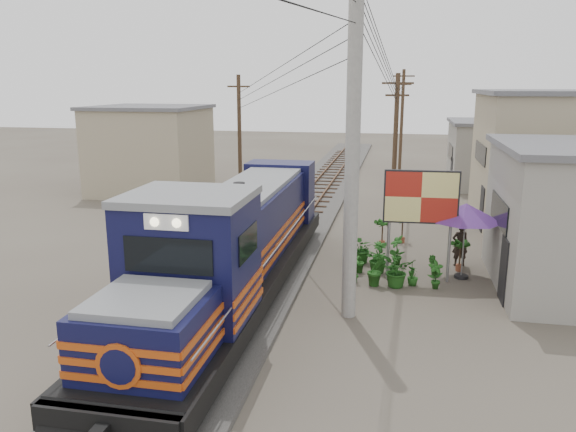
% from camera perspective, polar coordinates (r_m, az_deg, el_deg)
% --- Properties ---
extents(ground, '(120.00, 120.00, 0.00)m').
position_cam_1_polar(ground, '(17.53, -5.31, -8.50)').
color(ground, '#473F35').
rests_on(ground, ground).
extents(ballast, '(3.60, 70.00, 0.16)m').
position_cam_1_polar(ballast, '(26.79, 0.74, -0.52)').
color(ballast, '#595651').
rests_on(ballast, ground).
extents(track, '(1.15, 70.00, 0.12)m').
position_cam_1_polar(track, '(26.75, 0.75, -0.14)').
color(track, '#51331E').
rests_on(track, ground).
extents(locomotive, '(2.90, 15.77, 3.91)m').
position_cam_1_polar(locomotive, '(16.98, -5.42, -3.12)').
color(locomotive, black).
rests_on(locomotive, ground).
extents(utility_pole_main, '(0.40, 0.40, 10.00)m').
position_cam_1_polar(utility_pole_main, '(15.20, 6.60, 7.57)').
color(utility_pole_main, '#9E9B93').
rests_on(utility_pole_main, ground).
extents(wooden_pole_mid, '(1.60, 0.24, 7.00)m').
position_cam_1_polar(wooden_pole_mid, '(29.71, 10.85, 7.66)').
color(wooden_pole_mid, '#4C3826').
rests_on(wooden_pole_mid, ground).
extents(wooden_pole_far, '(1.60, 0.24, 7.50)m').
position_cam_1_polar(wooden_pole_far, '(43.65, 11.49, 9.73)').
color(wooden_pole_far, '#4C3826').
rests_on(wooden_pole_far, ground).
extents(wooden_pole_left, '(1.60, 0.24, 7.00)m').
position_cam_1_polar(wooden_pole_left, '(35.07, -4.96, 8.69)').
color(wooden_pole_left, '#4C3826').
rests_on(wooden_pole_left, ground).
extents(power_lines, '(9.65, 19.00, 3.30)m').
position_cam_1_polar(power_lines, '(24.58, -0.21, 15.83)').
color(power_lines, black).
rests_on(power_lines, ground).
extents(shophouse_mid, '(8.40, 7.35, 6.20)m').
position_cam_1_polar(shophouse_mid, '(28.85, 26.89, 5.16)').
color(shophouse_mid, tan).
rests_on(shophouse_mid, ground).
extents(shophouse_back, '(6.30, 6.30, 4.20)m').
position_cam_1_polar(shophouse_back, '(38.35, 20.69, 5.93)').
color(shophouse_back, gray).
rests_on(shophouse_back, ground).
extents(shophouse_left, '(6.30, 6.30, 5.20)m').
position_cam_1_polar(shophouse_left, '(35.06, -13.77, 6.60)').
color(shophouse_left, tan).
rests_on(shophouse_left, ground).
extents(billboard, '(2.44, 0.22, 3.76)m').
position_cam_1_polar(billboard, '(18.88, 13.37, 1.60)').
color(billboard, '#99999E').
rests_on(billboard, ground).
extents(market_umbrella, '(2.84, 2.84, 2.62)m').
position_cam_1_polar(market_umbrella, '(19.62, 17.62, 0.34)').
color(market_umbrella, black).
rests_on(market_umbrella, ground).
extents(vendor, '(0.65, 0.50, 1.60)m').
position_cam_1_polar(vendor, '(21.30, 17.07, -2.80)').
color(vendor, black).
rests_on(vendor, ground).
extents(plant_nursery, '(3.37, 3.49, 1.11)m').
position_cam_1_polar(plant_nursery, '(19.78, 9.50, -4.49)').
color(plant_nursery, '#1C4E16').
rests_on(plant_nursery, ground).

